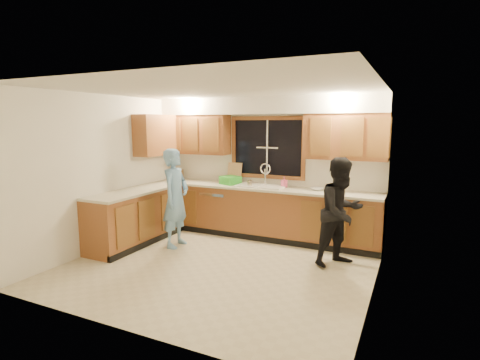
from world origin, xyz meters
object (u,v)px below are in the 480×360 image
object	(u,v)px
dish_crate	(230,180)
bowl	(317,189)
stove	(112,225)
man	(176,198)
dishwasher	(219,210)
woman	(341,212)
knife_block	(180,174)
sink	(261,190)
soap_bottle	(284,182)

from	to	relation	value
dish_crate	bowl	world-z (taller)	dish_crate
stove	man	xyz separation A→B (m)	(0.72, 0.72, 0.37)
dishwasher	man	bearing A→B (deg)	-101.79
stove	bowl	size ratio (longest dim) A/B	4.46
dishwasher	bowl	xyz separation A→B (m)	(1.85, 0.05, 0.53)
dish_crate	woman	bearing A→B (deg)	-20.24
knife_block	dish_crate	size ratio (longest dim) A/B	0.65
sink	bowl	distance (m)	1.00
woman	soap_bottle	xyz separation A→B (m)	(-1.16, 0.89, 0.23)
sink	woman	size ratio (longest dim) A/B	0.55
sink	man	world-z (taller)	man
man	woman	bearing A→B (deg)	-87.34
dish_crate	soap_bottle	world-z (taller)	soap_bottle
man	woman	size ratio (longest dim) A/B	1.04
stove	bowl	xyz separation A→B (m)	(2.80, 1.86, 0.49)
dishwasher	stove	xyz separation A→B (m)	(-0.95, -1.81, 0.04)
dish_crate	bowl	size ratio (longest dim) A/B	1.57
man	knife_block	size ratio (longest dim) A/B	7.98
stove	soap_bottle	distance (m)	2.97
sink	knife_block	distance (m)	1.81
man	dish_crate	distance (m)	1.21
sink	soap_bottle	bearing A→B (deg)	13.39
stove	soap_bottle	bearing A→B (deg)	41.11
dishwasher	woman	size ratio (longest dim) A/B	0.52
dishwasher	dish_crate	world-z (taller)	dish_crate
stove	knife_block	distance (m)	2.00
sink	bowl	xyz separation A→B (m)	(1.00, 0.03, 0.08)
dishwasher	dish_crate	distance (m)	0.63
dishwasher	knife_block	xyz separation A→B (m)	(-0.95, 0.11, 0.61)
bowl	woman	bearing A→B (deg)	-55.95
stove	man	bearing A→B (deg)	44.89
dish_crate	soap_bottle	xyz separation A→B (m)	(1.02, 0.09, 0.02)
knife_block	soap_bottle	size ratio (longest dim) A/B	1.09
sink	bowl	bearing A→B (deg)	2.01
sink	man	size ratio (longest dim) A/B	0.53
soap_bottle	woman	bearing A→B (deg)	-37.54
dish_crate	bowl	distance (m)	1.62
woman	soap_bottle	world-z (taller)	woman
woman	dish_crate	xyz separation A→B (m)	(-2.19, 0.81, 0.21)
man	knife_block	world-z (taller)	man
man	soap_bottle	size ratio (longest dim) A/B	8.67
soap_bottle	stove	bearing A→B (deg)	-138.89
soap_bottle	bowl	xyz separation A→B (m)	(0.60, -0.06, -0.07)
man	knife_block	bearing A→B (deg)	27.14
bowl	dish_crate	bearing A→B (deg)	-179.03
stove	bowl	world-z (taller)	bowl
dishwasher	bowl	bearing A→B (deg)	1.54
sink	dish_crate	size ratio (longest dim) A/B	2.71
stove	bowl	distance (m)	3.40
stove	sink	bearing A→B (deg)	45.39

